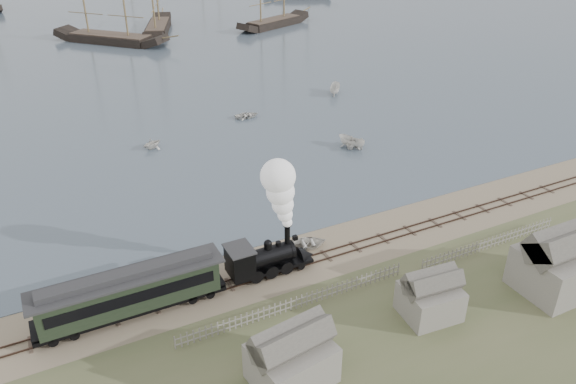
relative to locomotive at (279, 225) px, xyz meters
name	(u,v)px	position (x,y,z in m)	size (l,w,h in m)	color
ground	(325,241)	(5.57, 2.00, -4.44)	(600.00, 600.00, 0.00)	gray
rail_track	(336,252)	(5.57, 0.00, -4.40)	(120.00, 1.80, 0.16)	#37261E
picket_fence_west	(297,309)	(-0.93, -5.00, -4.44)	(19.00, 0.10, 1.20)	gray
picket_fence_east	(489,248)	(18.07, -5.50, -4.44)	(15.00, 0.10, 1.20)	gray
shed_left	(292,379)	(-4.43, -11.00, -4.44)	(5.00, 4.00, 4.10)	gray
shed_mid	(428,314)	(7.57, -10.00, -4.44)	(4.00, 3.50, 3.60)	gray
shed_right	(553,288)	(18.57, -12.00, -4.44)	(6.00, 5.00, 5.10)	gray
locomotive	(279,225)	(0.00, 0.00, 0.00)	(7.73, 2.89, 9.64)	black
passenger_coach	(130,291)	(-12.18, 0.00, -2.28)	(14.11, 2.72, 3.43)	black
beached_dinghy	(307,243)	(3.68, 1.98, -4.06)	(3.64, 2.60, 0.75)	silver
rowboat_1	(152,143)	(-3.09, 29.11, -3.69)	(2.62, 2.26, 1.38)	silver
rowboat_2	(351,142)	(18.80, 18.47, -3.70)	(3.56, 1.34, 1.37)	silver
rowboat_3	(247,115)	(11.28, 33.50, -4.04)	(3.32, 2.37, 0.69)	silver
rowboat_4	(351,142)	(18.61, 18.29, -3.62)	(2.89, 2.49, 1.52)	silver
rowboat_5	(335,89)	(27.24, 36.61, -3.64)	(3.84, 1.45, 1.48)	silver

